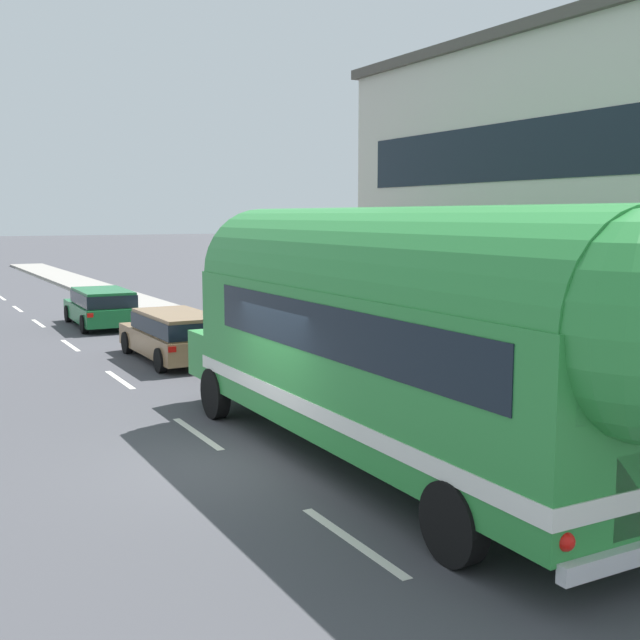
# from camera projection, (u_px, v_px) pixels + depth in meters

# --- Properties ---
(ground_plane) EXTENTS (300.00, 300.00, 0.00)m
(ground_plane) POSITION_uv_depth(u_px,v_px,m) (240.00, 463.00, 12.87)
(ground_plane) COLOR #424247
(lane_markings) EXTENTS (3.86, 80.00, 0.01)m
(lane_markings) POSITION_uv_depth(u_px,v_px,m) (156.00, 340.00, 25.52)
(lane_markings) COLOR silver
(lane_markings) RESTS_ON ground
(sidewalk_slab) EXTENTS (2.44, 90.00, 0.15)m
(sidewalk_slab) POSITION_uv_depth(u_px,v_px,m) (261.00, 346.00, 23.91)
(sidewalk_slab) COLOR gray
(sidewalk_slab) RESTS_ON ground
(painted_bus) EXTENTS (2.65, 12.12, 4.12)m
(painted_bus) POSITION_uv_depth(u_px,v_px,m) (401.00, 329.00, 11.85)
(painted_bus) COLOR #2D8C3D
(painted_bus) RESTS_ON ground
(car_lead) EXTENTS (1.90, 4.66, 1.37)m
(car_lead) POSITION_uv_depth(u_px,v_px,m) (175.00, 333.00, 21.76)
(car_lead) COLOR olive
(car_lead) RESTS_ON ground
(car_second) EXTENTS (2.12, 4.75, 1.37)m
(car_second) POSITION_uv_depth(u_px,v_px,m) (102.00, 305.00, 28.46)
(car_second) COLOR #196633
(car_second) RESTS_ON ground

